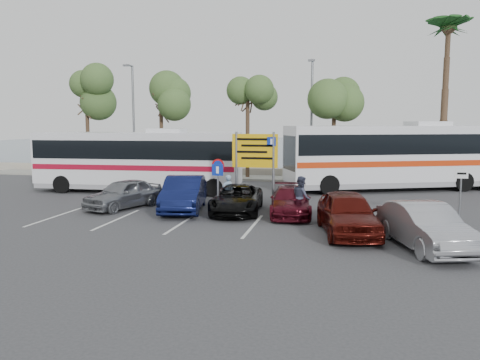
% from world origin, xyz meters
% --- Properties ---
extents(ground, '(120.00, 120.00, 0.00)m').
position_xyz_m(ground, '(0.00, 0.00, 0.00)').
color(ground, '#333336').
rests_on(ground, ground).
extents(kerb_strip, '(44.00, 2.40, 0.15)m').
position_xyz_m(kerb_strip, '(0.00, 14.00, 0.07)').
color(kerb_strip, gray).
rests_on(kerb_strip, ground).
extents(seawall, '(48.00, 0.80, 0.60)m').
position_xyz_m(seawall, '(0.00, 16.00, 0.30)').
color(seawall, '#A59784').
rests_on(seawall, ground).
extents(sea, '(140.00, 140.00, 0.00)m').
position_xyz_m(sea, '(0.00, 60.00, 0.01)').
color(sea, '#415968').
rests_on(sea, ground).
extents(tree_far_left, '(3.20, 3.20, 7.60)m').
position_xyz_m(tree_far_left, '(-14.00, 14.00, 6.33)').
color(tree_far_left, '#382619').
rests_on(tree_far_left, kerb_strip).
extents(tree_left, '(3.20, 3.20, 7.20)m').
position_xyz_m(tree_left, '(-8.00, 14.00, 6.00)').
color(tree_left, '#382619').
rests_on(tree_left, kerb_strip).
extents(tree_mid, '(3.20, 3.20, 8.00)m').
position_xyz_m(tree_mid, '(-1.50, 14.00, 6.65)').
color(tree_mid, '#382619').
rests_on(tree_mid, kerb_strip).
extents(tree_right, '(3.20, 3.20, 7.40)m').
position_xyz_m(tree_right, '(4.50, 14.00, 6.17)').
color(tree_right, '#382619').
rests_on(tree_right, kerb_strip).
extents(palm_tree, '(4.80, 4.80, 11.20)m').
position_xyz_m(palm_tree, '(11.50, 14.00, 9.87)').
color(palm_tree, '#382619').
rests_on(palm_tree, kerb_strip).
extents(street_lamp_left, '(0.45, 1.15, 8.01)m').
position_xyz_m(street_lamp_left, '(-10.00, 13.52, 4.60)').
color(street_lamp_left, slate).
rests_on(street_lamp_left, kerb_strip).
extents(street_lamp_right, '(0.45, 1.15, 8.01)m').
position_xyz_m(street_lamp_right, '(3.00, 13.52, 4.60)').
color(street_lamp_right, slate).
rests_on(street_lamp_right, kerb_strip).
extents(direction_sign, '(2.20, 0.12, 3.60)m').
position_xyz_m(direction_sign, '(1.00, 3.20, 2.43)').
color(direction_sign, slate).
rests_on(direction_sign, ground).
extents(sign_no_stop, '(0.60, 0.08, 2.35)m').
position_xyz_m(sign_no_stop, '(-0.60, 2.38, 1.58)').
color(sign_no_stop, slate).
rests_on(sign_no_stop, ground).
extents(sign_parking, '(0.50, 0.07, 2.25)m').
position_xyz_m(sign_parking, '(-0.20, 0.79, 1.47)').
color(sign_parking, slate).
rests_on(sign_parking, ground).
extents(sign_taxi, '(0.50, 0.07, 2.20)m').
position_xyz_m(sign_taxi, '(9.80, 1.49, 1.42)').
color(sign_taxi, slate).
rests_on(sign_taxi, ground).
extents(lane_markings, '(12.02, 4.20, 0.01)m').
position_xyz_m(lane_markings, '(-1.14, -1.00, 0.00)').
color(lane_markings, silver).
rests_on(lane_markings, ground).
extents(coach_bus_left, '(12.01, 3.21, 3.70)m').
position_xyz_m(coach_bus_left, '(-6.50, 6.50, 1.72)').
color(coach_bus_left, silver).
rests_on(coach_bus_left, ground).
extents(coach_bus_right, '(13.26, 7.49, 4.10)m').
position_xyz_m(coach_bus_right, '(8.22, 10.50, 1.90)').
color(coach_bus_right, silver).
rests_on(coach_bus_right, ground).
extents(car_silver_a, '(2.98, 4.38, 1.38)m').
position_xyz_m(car_silver_a, '(-5.00, 1.50, 0.69)').
color(car_silver_a, slate).
rests_on(car_silver_a, ground).
extents(car_blue, '(2.56, 5.02, 1.58)m').
position_xyz_m(car_blue, '(-2.00, 1.50, 0.79)').
color(car_blue, '#0E1645').
rests_on(car_blue, ground).
extents(car_maroon, '(2.21, 4.43, 1.24)m').
position_xyz_m(car_maroon, '(2.90, 1.50, 0.62)').
color(car_maroon, '#4A0C17').
rests_on(car_maroon, ground).
extents(car_red, '(2.62, 4.84, 1.56)m').
position_xyz_m(car_red, '(5.30, -1.59, 0.78)').
color(car_red, '#4B0F0A').
rests_on(car_red, ground).
extents(suv_black, '(2.50, 4.69, 1.25)m').
position_xyz_m(suv_black, '(0.50, 1.50, 0.63)').
color(suv_black, black).
rests_on(suv_black, ground).
extents(car_silver_b, '(2.78, 4.72, 1.47)m').
position_xyz_m(car_silver_b, '(7.70, -3.09, 0.73)').
color(car_silver_b, '#9B9CA1').
rests_on(car_silver_b, ground).
extents(pedestrian_near, '(0.68, 0.66, 1.58)m').
position_xyz_m(pedestrian_near, '(-0.19, 2.60, 0.79)').
color(pedestrian_near, '#7C97B4').
rests_on(pedestrian_near, ground).
extents(pedestrian_far, '(0.94, 1.06, 1.79)m').
position_xyz_m(pedestrian_far, '(3.41, 1.00, 0.90)').
color(pedestrian_far, '#353A50').
rests_on(pedestrian_far, ground).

